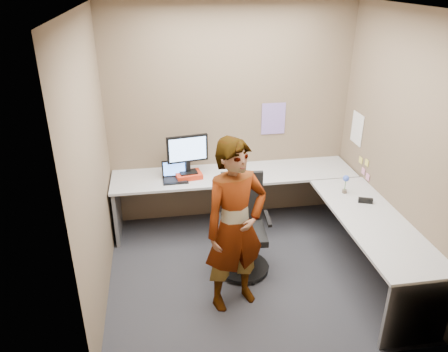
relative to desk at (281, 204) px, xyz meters
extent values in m
plane|color=#27272C|center=(-0.44, -0.39, -0.59)|extent=(3.00, 3.00, 0.00)
plane|color=brown|center=(-0.44, 0.91, 0.76)|extent=(3.00, 0.00, 3.00)
plane|color=brown|center=(1.06, -0.39, 0.76)|extent=(0.00, 2.70, 2.70)
plane|color=brown|center=(-1.94, -0.39, 0.76)|extent=(0.00, 2.70, 2.70)
plane|color=white|center=(-0.44, -0.39, 2.11)|extent=(3.00, 3.00, 0.00)
cube|color=#BCBCBC|center=(-0.44, 0.59, 0.13)|extent=(2.96, 0.65, 0.03)
cube|color=#BCBCBC|center=(0.74, -0.71, 0.13)|extent=(0.65, 1.91, 0.03)
cube|color=#59595B|center=(-1.88, 0.59, -0.24)|extent=(0.04, 0.60, 0.70)
cube|color=#59595B|center=(1.00, 0.59, -0.24)|extent=(0.04, 0.60, 0.70)
cube|color=#59595B|center=(0.74, -1.63, -0.24)|extent=(0.60, 0.04, 0.70)
cube|color=red|center=(-1.00, 0.56, 0.17)|extent=(0.34, 0.27, 0.06)
cube|color=black|center=(-1.00, 0.56, 0.21)|extent=(0.22, 0.17, 0.02)
cube|color=black|center=(-1.00, 0.58, 0.28)|extent=(0.06, 0.05, 0.12)
cube|color=black|center=(-1.00, 0.58, 0.50)|extent=(0.49, 0.11, 0.33)
cube|color=#8EB7F5|center=(-0.99, 0.56, 0.50)|extent=(0.43, 0.07, 0.27)
cube|color=black|center=(-1.16, 0.49, 0.15)|extent=(0.30, 0.22, 0.02)
cube|color=black|center=(-1.16, 0.60, 0.26)|extent=(0.29, 0.07, 0.19)
cube|color=#4C80F0|center=(-1.16, 0.60, 0.26)|extent=(0.26, 0.05, 0.16)
cube|color=#B7B7BC|center=(-1.10, 0.62, 0.16)|extent=(0.12, 0.08, 0.04)
sphere|color=red|center=(-1.10, 0.61, 0.19)|extent=(0.04, 0.04, 0.04)
cone|color=white|center=(-0.23, 0.36, 0.17)|extent=(0.10, 0.10, 0.06)
cube|color=black|center=(0.81, -0.37, 0.17)|extent=(0.15, 0.09, 0.05)
cylinder|color=brown|center=(0.68, -0.12, 0.16)|extent=(0.05, 0.05, 0.04)
cylinder|color=#338C3F|center=(0.68, -0.12, 0.25)|extent=(0.01, 0.01, 0.14)
sphere|color=blue|center=(0.68, -0.12, 0.32)|extent=(0.07, 0.07, 0.07)
cube|color=#846BB7|center=(0.11, 0.90, 0.71)|extent=(0.30, 0.01, 0.40)
cube|color=white|center=(1.05, 0.51, 0.66)|extent=(0.01, 0.28, 0.38)
cube|color=#F2E059|center=(1.05, 0.16, 0.36)|extent=(0.01, 0.07, 0.07)
cube|color=pink|center=(1.05, 0.21, 0.23)|extent=(0.01, 0.07, 0.07)
cube|color=pink|center=(1.05, 0.09, 0.21)|extent=(0.01, 0.07, 0.07)
cube|color=#F2E059|center=(1.05, 0.31, 0.33)|extent=(0.01, 0.07, 0.07)
cylinder|color=black|center=(-0.51, -0.36, -0.55)|extent=(0.56, 0.56, 0.04)
cylinder|color=black|center=(-0.51, -0.36, -0.33)|extent=(0.06, 0.06, 0.40)
cube|color=black|center=(-0.51, -0.36, -0.12)|extent=(0.50, 0.50, 0.07)
cube|color=black|center=(-0.49, -0.14, 0.22)|extent=(0.45, 0.09, 0.55)
cube|color=black|center=(-0.76, -0.34, 0.06)|extent=(0.06, 0.30, 0.03)
cube|color=black|center=(-0.26, -0.38, 0.06)|extent=(0.06, 0.30, 0.03)
imported|color=#999399|center=(-0.68, -0.82, 0.27)|extent=(0.73, 0.60, 1.71)
camera|label=1|loc=(-1.33, -4.17, 2.39)|focal=35.00mm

